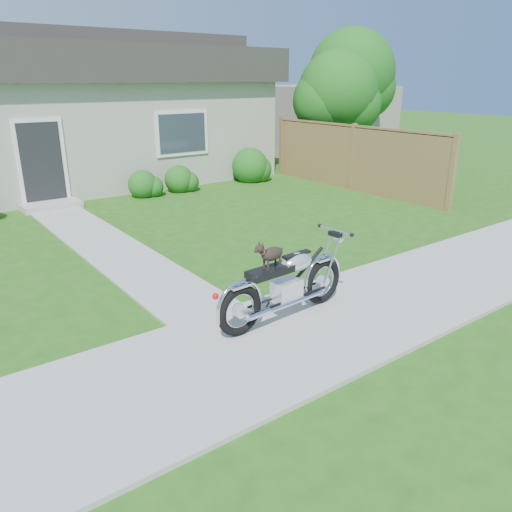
# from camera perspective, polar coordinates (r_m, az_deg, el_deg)

# --- Properties ---
(ground) EXTENTS (80.00, 80.00, 0.00)m
(ground) POSITION_cam_1_polar(r_m,az_deg,el_deg) (7.08, 9.71, -6.73)
(ground) COLOR #235114
(ground) RESTS_ON ground
(sidewalk) EXTENTS (24.00, 2.20, 0.04)m
(sidewalk) POSITION_cam_1_polar(r_m,az_deg,el_deg) (7.07, 9.72, -6.58)
(sidewalk) COLOR #9E9B93
(sidewalk) RESTS_ON ground
(walkway) EXTENTS (1.20, 8.00, 0.03)m
(walkway) POSITION_cam_1_polar(r_m,az_deg,el_deg) (10.31, -16.93, 1.30)
(walkway) COLOR #9E9B93
(walkway) RESTS_ON ground
(house) EXTENTS (12.60, 7.03, 4.50)m
(house) POSITION_cam_1_polar(r_m,az_deg,el_deg) (16.98, -21.37, 15.15)
(house) COLOR #AFAC9E
(house) RESTS_ON ground
(fence) EXTENTS (0.12, 6.62, 1.90)m
(fence) POSITION_cam_1_polar(r_m,az_deg,el_deg) (15.04, 10.97, 11.01)
(fence) COLOR olive
(fence) RESTS_ON ground
(tree_near) EXTENTS (2.68, 2.63, 4.04)m
(tree_near) POSITION_cam_1_polar(r_m,az_deg,el_deg) (17.62, 9.78, 17.68)
(tree_near) COLOR #3D2B1C
(tree_near) RESTS_ON ground
(tree_far) EXTENTS (3.20, 3.20, 4.91)m
(tree_far) POSITION_cam_1_polar(r_m,az_deg,el_deg) (20.08, 11.25, 19.41)
(tree_far) COLOR #3D2B1C
(tree_far) RESTS_ON ground
(shrub_row) EXTENTS (10.50, 1.15, 1.15)m
(shrub_row) POSITION_cam_1_polar(r_m,az_deg,el_deg) (14.23, -12.91, 8.22)
(shrub_row) COLOR #1C5917
(shrub_row) RESTS_ON ground
(potted_plant_right) EXTENTS (0.52, 0.52, 0.65)m
(potted_plant_right) POSITION_cam_1_polar(r_m,az_deg,el_deg) (14.32, -12.69, 7.97)
(potted_plant_right) COLOR #38701F
(potted_plant_right) RESTS_ON ground
(motorcycle_with_dog) EXTENTS (2.22, 0.60, 1.14)m
(motorcycle_with_dog) POSITION_cam_1_polar(r_m,az_deg,el_deg) (6.66, 3.52, -3.04)
(motorcycle_with_dog) COLOR black
(motorcycle_with_dog) RESTS_ON sidewalk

